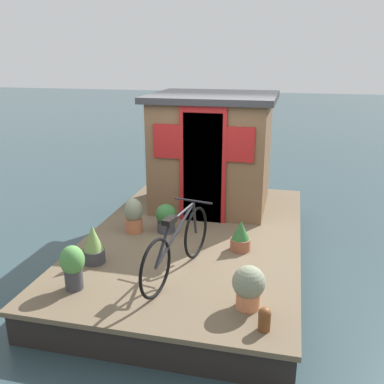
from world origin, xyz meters
The scene contains 11 objects.
ground_plane centered at (0.00, 0.00, 0.00)m, with size 60.00×60.00×0.00m, color #2D4247.
houseboat_deck centered at (0.00, 0.00, 0.22)m, with size 4.91×3.03×0.43m.
houseboat_cabin centered at (1.34, 0.00, 1.39)m, with size 1.86×2.04×1.90m.
bicycle centered at (-1.26, -0.08, 0.80)m, with size 1.71×0.52×0.80m.
potted_plant_thyme centered at (-1.84, 0.97, 0.72)m, with size 0.27×0.27×0.52m.
potted_plant_rosemary centered at (-0.42, -0.72, 0.63)m, with size 0.27×0.27×0.42m.
potted_plant_geranium centered at (-0.04, 0.43, 0.65)m, with size 0.31×0.31×0.43m.
potted_plant_succulent centered at (-1.77, -0.97, 0.68)m, with size 0.35×0.35×0.46m.
potted_plant_basil centered at (-1.20, 1.03, 0.67)m, with size 0.28×0.28×0.50m.
potted_plant_ivy centered at (-0.15, 0.89, 0.69)m, with size 0.27×0.27×0.52m.
mooring_bollard centered at (-2.13, -1.16, 0.56)m, with size 0.13×0.13×0.24m.
Camera 1 is at (-5.72, -1.30, 2.95)m, focal length 40.35 mm.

